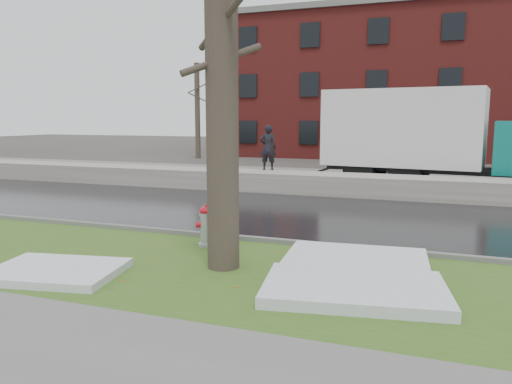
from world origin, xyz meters
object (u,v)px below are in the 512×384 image
(tree, at_px, (222,64))
(worker, at_px, (268,148))
(box_truck, at_px, (435,136))
(fire_hydrant, at_px, (206,224))

(tree, distance_m, worker, 10.89)
(worker, bearing_deg, box_truck, -171.97)
(fire_hydrant, relative_size, worker, 0.51)
(tree, bearing_deg, worker, 104.55)
(fire_hydrant, relative_size, tree, 0.12)
(box_truck, distance_m, worker, 6.68)
(fire_hydrant, height_order, tree, tree)
(tree, xyz_separation_m, box_truck, (3.44, 12.97, -1.63))
(box_truck, xyz_separation_m, worker, (-6.13, -2.63, -0.44))
(fire_hydrant, bearing_deg, worker, 83.89)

